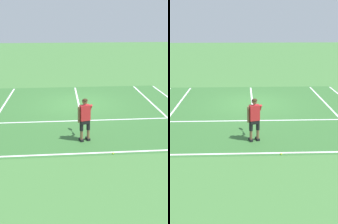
# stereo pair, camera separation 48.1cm
# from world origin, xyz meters

# --- Properties ---
(ground_plane) EXTENTS (80.00, 80.00, 0.00)m
(ground_plane) POSITION_xyz_m (0.00, 0.00, 0.00)
(ground_plane) COLOR #477F3D
(court_inner_surface) EXTENTS (10.98, 10.07, 0.00)m
(court_inner_surface) POSITION_xyz_m (0.00, -1.11, 0.00)
(court_inner_surface) COLOR #387033
(court_inner_surface) RESTS_ON ground
(line_baseline) EXTENTS (10.98, 0.10, 0.01)m
(line_baseline) POSITION_xyz_m (0.00, -5.95, 0.00)
(line_baseline) COLOR white
(line_baseline) RESTS_ON ground
(line_service) EXTENTS (8.23, 0.10, 0.01)m
(line_service) POSITION_xyz_m (0.00, -2.67, 0.00)
(line_service) COLOR white
(line_service) RESTS_ON ground
(line_centre_service) EXTENTS (0.10, 6.40, 0.01)m
(line_centre_service) POSITION_xyz_m (0.00, 0.53, 0.00)
(line_centre_service) COLOR white
(line_centre_service) RESTS_ON ground
(line_singles_left) EXTENTS (0.10, 9.67, 0.01)m
(line_singles_left) POSITION_xyz_m (-4.12, -1.11, 0.00)
(line_singles_left) COLOR white
(line_singles_left) RESTS_ON ground
(line_singles_right) EXTENTS (0.10, 9.67, 0.01)m
(line_singles_right) POSITION_xyz_m (4.12, -1.11, 0.00)
(line_singles_right) COLOR white
(line_singles_right) RESTS_ON ground
(tennis_player) EXTENTS (0.58, 1.22, 1.71)m
(tennis_player) POSITION_xyz_m (-0.07, -4.85, 0.99)
(tennis_player) COLOR black
(tennis_player) RESTS_ON ground
(tennis_ball_near_feet) EXTENTS (0.07, 0.07, 0.07)m
(tennis_ball_near_feet) POSITION_xyz_m (0.82, -6.08, 0.03)
(tennis_ball_near_feet) COLOR #CCE02D
(tennis_ball_near_feet) RESTS_ON ground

